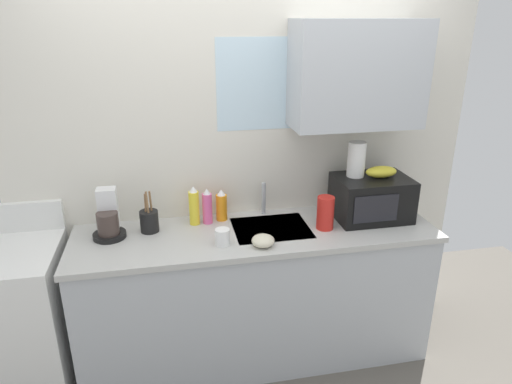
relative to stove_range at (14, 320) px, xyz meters
name	(u,v)px	position (x,y,z in m)	size (l,w,h in m)	color
kitchen_wall_assembly	(263,145)	(1.55, 0.31, 0.89)	(2.95, 0.42, 2.50)	silver
counter_unit	(256,293)	(1.44, 0.00, 0.00)	(2.18, 0.63, 0.90)	#B2B7BC
sink_faucet	(264,199)	(1.54, 0.24, 0.55)	(0.03, 0.03, 0.21)	#B2B5BA
stove_range	(14,320)	(0.00, 0.00, 0.00)	(0.60, 0.60, 1.08)	white
microwave	(371,198)	(2.19, 0.04, 0.58)	(0.46, 0.35, 0.27)	black
banana_bunch	(381,172)	(2.24, 0.05, 0.75)	(0.20, 0.11, 0.07)	gold
paper_towel_roll	(356,159)	(2.09, 0.10, 0.82)	(0.11, 0.11, 0.22)	white
coffee_maker	(108,219)	(0.58, 0.10, 0.55)	(0.19, 0.21, 0.28)	black
dish_soap_bottle_orange	(222,206)	(1.26, 0.20, 0.54)	(0.07, 0.07, 0.20)	orange
dish_soap_bottle_pink	(207,207)	(1.16, 0.17, 0.55)	(0.06, 0.06, 0.23)	#E55999
dish_soap_bottle_yellow	(194,206)	(1.08, 0.17, 0.56)	(0.06, 0.06, 0.25)	yellow
cereal_canister	(325,213)	(1.85, -0.05, 0.54)	(0.10, 0.10, 0.20)	red
mug_white	(223,237)	(1.22, -0.14, 0.49)	(0.08, 0.08, 0.10)	white
utensil_crock	(149,221)	(0.81, 0.12, 0.51)	(0.11, 0.11, 0.26)	black
small_bowl	(263,241)	(1.44, -0.20, 0.47)	(0.13, 0.13, 0.07)	beige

